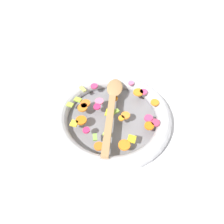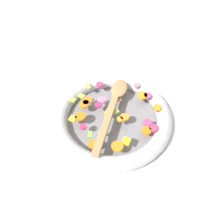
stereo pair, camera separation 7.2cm
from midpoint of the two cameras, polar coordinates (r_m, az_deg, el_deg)
ground_plane at (r=0.76m, az=-2.71°, el=-2.58°), size 4.00×4.00×0.00m
skillet at (r=0.74m, az=-2.77°, el=-1.55°), size 0.40×0.40×0.05m
chopped_vegetables at (r=0.72m, az=-2.77°, el=-0.01°), size 0.32×0.31×0.01m
wooden_spoon at (r=0.73m, az=-2.68°, el=1.79°), size 0.06×0.33×0.01m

